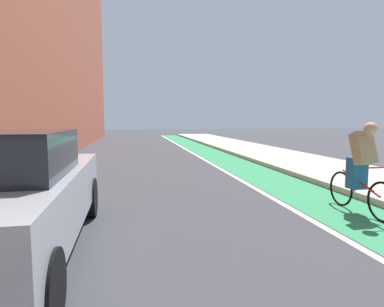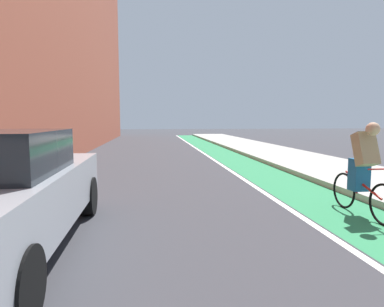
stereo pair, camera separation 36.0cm
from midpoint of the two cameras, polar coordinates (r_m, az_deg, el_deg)
The scene contains 5 objects.
ground_plane at distance 11.30m, azimuth -2.85°, elevation -2.55°, with size 94.84×94.84×0.00m, color #38383D.
bike_lane_paint at distance 13.73m, azimuth 8.34°, elevation -1.10°, with size 1.60×43.11×0.00m, color #2D8451.
lane_divider_stripe at distance 13.52m, azimuth 4.66°, elevation -1.16°, with size 0.12×43.11×0.00m, color white.
sidewalk_right at distance 14.54m, azimuth 17.59°, elevation -0.65°, with size 3.24×43.11×0.14m, color #A8A59E.
cyclist_trailing at distance 6.40m, azimuth 29.03°, elevation -2.46°, with size 0.48×1.72×1.61m.
Camera 2 is at (-0.60, 6.38, 1.66)m, focal length 30.69 mm.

